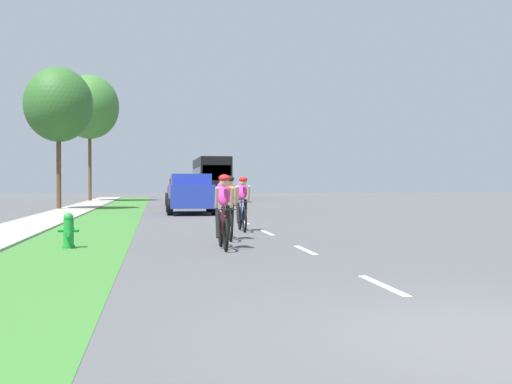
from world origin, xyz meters
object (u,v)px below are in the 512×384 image
at_px(sedan_silver, 179,191).
at_px(cyclist_distant, 242,203).
at_px(suv_blue, 191,193).
at_px(cyclist_trailing, 228,207).
at_px(cyclist_lead, 223,211).
at_px(pickup_maroon, 185,192).
at_px(fire_hydrant_green, 68,231).
at_px(bus_black, 211,176).
at_px(street_tree_near, 59,105).
at_px(street_tree_far, 90,107).

bearing_deg(sedan_silver, cyclist_distant, -88.44).
bearing_deg(sedan_silver, suv_blue, -90.45).
bearing_deg(cyclist_trailing, cyclist_distant, 75.45).
relative_size(cyclist_lead, pickup_maroon, 0.34).
xyz_separation_m(fire_hydrant_green, pickup_maroon, (3.52, 23.72, 0.46)).
relative_size(cyclist_distant, suv_blue, 0.37).
distance_m(cyclist_trailing, sedan_silver, 31.59).
distance_m(cyclist_trailing, suv_blue, 13.48).
height_order(suv_blue, bus_black, bus_black).
distance_m(suv_blue, street_tree_near, 9.53).
bearing_deg(pickup_maroon, sedan_silver, 89.87).
height_order(cyclist_lead, pickup_maroon, pickup_maroon).
distance_m(cyclist_trailing, bus_black, 40.85).
distance_m(cyclist_distant, street_tree_near, 18.29).
xyz_separation_m(sedan_silver, street_tree_near, (-6.66, -12.79, 4.65)).
distance_m(fire_hydrant_green, street_tree_far, 36.04).
bearing_deg(suv_blue, cyclist_trailing, -89.07).
bearing_deg(suv_blue, bus_black, 83.32).
distance_m(cyclist_distant, pickup_maroon, 19.48).
bearing_deg(cyclist_lead, pickup_maroon, 89.41).
xyz_separation_m(suv_blue, bus_black, (3.19, 27.25, 1.03)).
bearing_deg(street_tree_far, cyclist_trailing, -78.87).
height_order(street_tree_near, street_tree_far, street_tree_far).
bearing_deg(fire_hydrant_green, bus_black, 81.14).
bearing_deg(cyclist_distant, bus_black, 86.60).
xyz_separation_m(fire_hydrant_green, suv_blue, (3.39, 14.98, 0.58)).
height_order(cyclist_distant, bus_black, bus_black).
bearing_deg(cyclist_lead, cyclist_trailing, 80.96).
distance_m(cyclist_lead, pickup_maroon, 24.40).
bearing_deg(cyclist_lead, bus_black, 85.58).
height_order(cyclist_distant, street_tree_near, street_tree_near).
bearing_deg(fire_hydrant_green, suv_blue, 77.24).
relative_size(fire_hydrant_green, cyclist_trailing, 0.44).
xyz_separation_m(suv_blue, pickup_maroon, (0.12, 8.74, -0.12)).
distance_m(cyclist_trailing, pickup_maroon, 22.21).
distance_m(cyclist_distant, street_tree_far, 32.49).
distance_m(fire_hydrant_green, pickup_maroon, 23.98).
relative_size(cyclist_trailing, sedan_silver, 0.40).
distance_m(cyclist_trailing, cyclist_distant, 2.84).
bearing_deg(street_tree_near, suv_blue, -39.29).
distance_m(fire_hydrant_green, street_tree_near, 21.16).
bearing_deg(cyclist_trailing, pickup_maroon, 90.25).
bearing_deg(pickup_maroon, cyclist_distant, -87.62).
bearing_deg(fire_hydrant_green, street_tree_far, 94.91).
height_order(cyclist_lead, bus_black, bus_black).
bearing_deg(street_tree_near, cyclist_distant, -65.12).
xyz_separation_m(fire_hydrant_green, sedan_silver, (3.54, 33.11, 0.40)).
height_order(fire_hydrant_green, pickup_maroon, pickup_maroon).
bearing_deg(pickup_maroon, suv_blue, -90.80).
xyz_separation_m(cyclist_lead, cyclist_distant, (1.06, 4.93, 0.00)).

